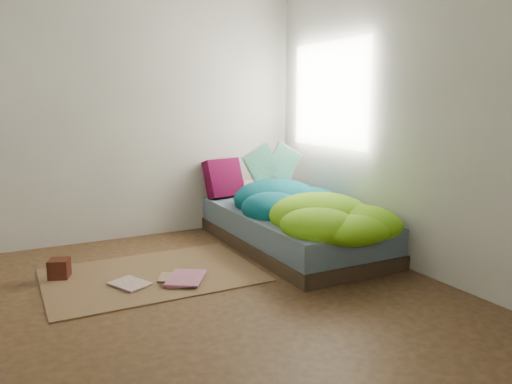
% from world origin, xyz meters
% --- Properties ---
extents(ground, '(3.50, 3.50, 0.00)m').
position_xyz_m(ground, '(0.00, 0.00, 0.00)').
color(ground, '#3F2718').
rests_on(ground, ground).
extents(room_walls, '(3.54, 3.54, 2.62)m').
position_xyz_m(room_walls, '(0.01, 0.01, 1.63)').
color(room_walls, '#BBB9B1').
rests_on(room_walls, ground).
extents(bed, '(1.00, 2.00, 0.34)m').
position_xyz_m(bed, '(1.22, 0.72, 0.17)').
color(bed, '#33291C').
rests_on(bed, ground).
extents(duvet, '(0.96, 1.84, 0.34)m').
position_xyz_m(duvet, '(1.22, 0.50, 0.51)').
color(duvet, '#064E67').
rests_on(duvet, bed).
extents(rug, '(1.60, 1.10, 0.01)m').
position_xyz_m(rug, '(-0.15, 0.55, 0.01)').
color(rug, brown).
rests_on(rug, ground).
extents(pillow_floral, '(0.65, 0.57, 0.12)m').
position_xyz_m(pillow_floral, '(1.38, 1.43, 0.40)').
color(pillow_floral, beige).
rests_on(pillow_floral, bed).
extents(pillow_magenta, '(0.42, 0.20, 0.40)m').
position_xyz_m(pillow_magenta, '(0.94, 1.64, 0.54)').
color(pillow_magenta, '#450427').
rests_on(pillow_magenta, bed).
extents(open_book, '(0.52, 0.12, 0.31)m').
position_xyz_m(open_book, '(1.26, 1.15, 0.84)').
color(open_book, green).
rests_on(open_book, duvet).
extents(wooden_box, '(0.19, 0.19, 0.14)m').
position_xyz_m(wooden_box, '(-0.80, 0.81, 0.08)').
color(wooden_box, '#37100C').
rests_on(wooden_box, rug).
extents(floor_book_a, '(0.30, 0.34, 0.02)m').
position_xyz_m(floor_book_a, '(-0.45, 0.35, 0.02)').
color(floor_book_a, beige).
rests_on(floor_book_a, rug).
extents(floor_book_b, '(0.41, 0.43, 0.03)m').
position_xyz_m(floor_book_b, '(-0.08, 0.37, 0.03)').
color(floor_book_b, pink).
rests_on(floor_book_b, rug).
extents(floor_book_c, '(0.33, 0.30, 0.02)m').
position_xyz_m(floor_book_c, '(-0.06, 0.28, 0.02)').
color(floor_book_c, tan).
rests_on(floor_book_c, rug).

